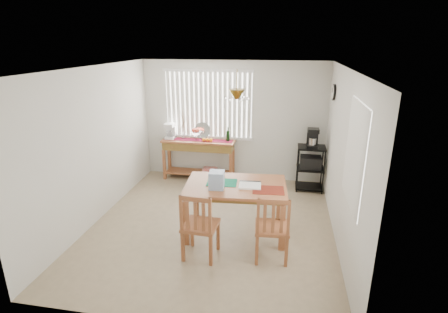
% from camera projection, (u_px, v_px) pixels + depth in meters
% --- Properties ---
extents(ground, '(4.00, 4.50, 0.01)m').
position_uv_depth(ground, '(213.00, 225.00, 5.96)').
color(ground, tan).
extents(room_shell, '(4.20, 4.70, 2.70)m').
position_uv_depth(room_shell, '(212.00, 128.00, 5.43)').
color(room_shell, silver).
rests_on(room_shell, ground).
extents(sideboard, '(1.60, 0.45, 0.90)m').
position_uv_depth(sideboard, '(199.00, 150.00, 7.73)').
color(sideboard, '#A15D36').
rests_on(sideboard, ground).
extents(sideboard_items, '(1.52, 0.38, 0.69)m').
position_uv_depth(sideboard_items, '(187.00, 133.00, 7.68)').
color(sideboard_items, maroon).
rests_on(sideboard_items, sideboard).
extents(wire_cart, '(0.55, 0.44, 0.94)m').
position_uv_depth(wire_cart, '(310.00, 164.00, 7.18)').
color(wire_cart, black).
rests_on(wire_cart, ground).
extents(cart_items, '(0.22, 0.27, 0.39)m').
position_uv_depth(cart_items, '(313.00, 138.00, 7.02)').
color(cart_items, black).
rests_on(cart_items, wire_cart).
extents(dining_table, '(1.64, 1.12, 0.84)m').
position_uv_depth(dining_table, '(236.00, 190.00, 5.49)').
color(dining_table, '#A15D36').
rests_on(dining_table, ground).
extents(table_items, '(1.24, 0.54, 0.27)m').
position_uv_depth(table_items, '(225.00, 182.00, 5.32)').
color(table_items, '#167E57').
rests_on(table_items, dining_table).
extents(chair_left, '(0.50, 0.50, 1.03)m').
position_uv_depth(chair_left, '(200.00, 226.00, 4.91)').
color(chair_left, '#A15D36').
rests_on(chair_left, ground).
extents(chair_right, '(0.50, 0.50, 1.02)m').
position_uv_depth(chair_right, '(272.00, 228.00, 4.86)').
color(chair_right, '#A15D36').
rests_on(chair_right, ground).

